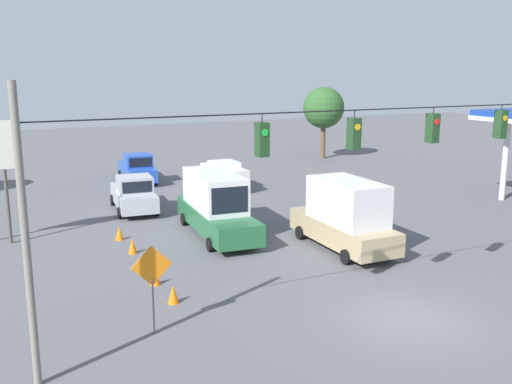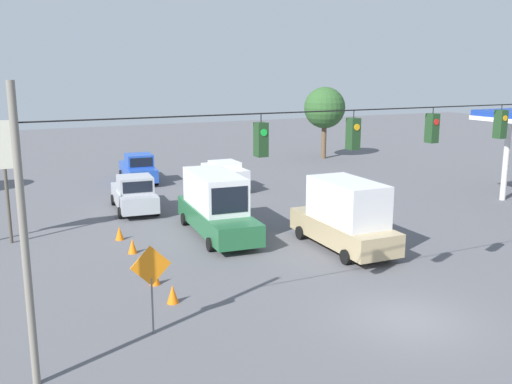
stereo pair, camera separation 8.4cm
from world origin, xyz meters
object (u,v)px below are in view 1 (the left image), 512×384
at_px(traffic_cone_fifth, 119,233).
at_px(work_zone_sign, 152,273).
at_px(overhead_signal_span, 393,167).
at_px(box_truck_green_withflow_mid, 216,205).
at_px(traffic_cone_nearest, 173,294).
at_px(box_truck_tan_crossing_near, 345,216).
at_px(tree_horizon_right, 324,108).
at_px(pickup_truck_silver_withflow_far, 134,194).
at_px(traffic_cone_fourth, 132,246).
at_px(sedan_white_oncoming_deep, 224,175).
at_px(pickup_truck_blue_withflow_deep, 137,169).
at_px(traffic_cone_third, 145,260).
at_px(traffic_cone_second, 155,276).

height_order(traffic_cone_fifth, work_zone_sign, work_zone_sign).
bearing_deg(overhead_signal_span, box_truck_green_withflow_mid, -80.07).
height_order(overhead_signal_span, traffic_cone_nearest, overhead_signal_span).
xyz_separation_m(box_truck_tan_crossing_near, traffic_cone_nearest, (8.95, 2.53, -1.22)).
bearing_deg(traffic_cone_fifth, box_truck_green_withflow_mid, 166.40).
height_order(work_zone_sign, tree_horizon_right, tree_horizon_right).
height_order(overhead_signal_span, pickup_truck_silver_withflow_far, overhead_signal_span).
xyz_separation_m(overhead_signal_span, traffic_cone_fourth, (6.40, -9.63, -4.54)).
xyz_separation_m(sedan_white_oncoming_deep, work_zone_sign, (10.50, 19.17, 0.98)).
relative_size(box_truck_green_withflow_mid, sedan_white_oncoming_deep, 1.68).
relative_size(traffic_cone_fourth, tree_horizon_right, 0.10).
xyz_separation_m(box_truck_tan_crossing_near, sedan_white_oncoming_deep, (-0.29, -14.65, -0.55)).
bearing_deg(pickup_truck_blue_withflow_deep, tree_horizon_right, -168.28).
relative_size(pickup_truck_blue_withflow_deep, traffic_cone_third, 8.29).
bearing_deg(overhead_signal_span, traffic_cone_nearest, -28.39).
distance_m(pickup_truck_silver_withflow_far, work_zone_sign, 16.22).
distance_m(overhead_signal_span, pickup_truck_blue_withflow_deep, 26.10).
bearing_deg(box_truck_tan_crossing_near, traffic_cone_nearest, 15.80).
bearing_deg(traffic_cone_fifth, traffic_cone_third, 90.73).
xyz_separation_m(traffic_cone_third, traffic_cone_fifth, (0.06, -4.41, 0.00)).
xyz_separation_m(pickup_truck_silver_withflow_far, traffic_cone_second, (2.24, 11.85, -0.64)).
bearing_deg(pickup_truck_blue_withflow_deep, overhead_signal_span, 94.30).
height_order(overhead_signal_span, pickup_truck_blue_withflow_deep, overhead_signal_span).
bearing_deg(box_truck_green_withflow_mid, traffic_cone_second, 48.70).
bearing_deg(traffic_cone_third, traffic_cone_nearest, 88.47).
bearing_deg(tree_horizon_right, work_zone_sign, 49.27).
height_order(traffic_cone_nearest, traffic_cone_second, same).
bearing_deg(traffic_cone_fifth, pickup_truck_silver_withflow_far, -111.34).
distance_m(pickup_truck_blue_withflow_deep, traffic_cone_second, 20.78).
distance_m(traffic_cone_second, traffic_cone_fourth, 4.13).
bearing_deg(work_zone_sign, overhead_signal_span, 168.93).
bearing_deg(pickup_truck_silver_withflow_far, traffic_cone_fourth, 75.06).
distance_m(traffic_cone_nearest, traffic_cone_third, 4.01).
relative_size(traffic_cone_fourth, work_zone_sign, 0.23).
distance_m(overhead_signal_span, traffic_cone_fourth, 12.42).
xyz_separation_m(pickup_truck_blue_withflow_deep, work_zone_sign, (5.84, 24.22, 1.01)).
bearing_deg(traffic_cone_second, box_truck_tan_crossing_near, -176.51).
distance_m(sedan_white_oncoming_deep, traffic_cone_nearest, 19.52).
height_order(traffic_cone_nearest, traffic_cone_third, same).
relative_size(box_truck_tan_crossing_near, box_truck_green_withflow_mid, 0.83).
bearing_deg(pickup_truck_silver_withflow_far, traffic_cone_third, 78.16).
xyz_separation_m(traffic_cone_fourth, traffic_cone_fifth, (0.06, -2.30, 0.00)).
distance_m(traffic_cone_fourth, tree_horizon_right, 30.52).
distance_m(box_truck_tan_crossing_near, traffic_cone_nearest, 9.38).
xyz_separation_m(traffic_cone_nearest, traffic_cone_fourth, (-0.11, -6.11, 0.00)).
xyz_separation_m(box_truck_tan_crossing_near, tree_horizon_right, (-13.90, -23.48, 3.04)).
xyz_separation_m(overhead_signal_span, box_truck_tan_crossing_near, (-2.44, -6.05, -3.32)).
bearing_deg(box_truck_green_withflow_mid, work_zone_sign, 57.73).
distance_m(pickup_truck_blue_withflow_deep, traffic_cone_fourth, 16.73).
distance_m(pickup_truck_blue_withflow_deep, work_zone_sign, 24.93).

